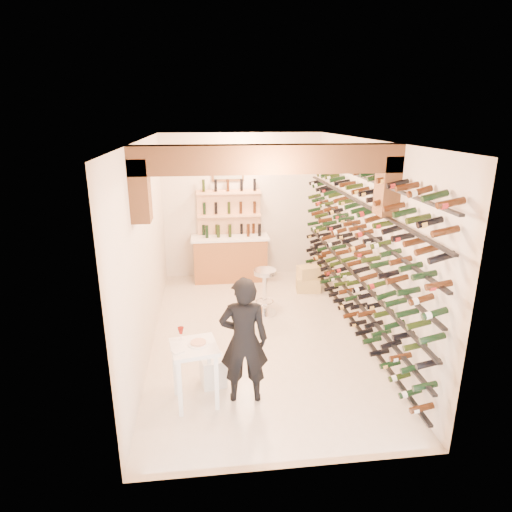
{
  "coord_description": "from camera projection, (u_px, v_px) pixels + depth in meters",
  "views": [
    {
      "loc": [
        -0.82,
        -6.65,
        3.56
      ],
      "look_at": [
        0.0,
        0.3,
        1.3
      ],
      "focal_mm": 30.78,
      "sensor_mm": 36.0,
      "label": 1
    }
  ],
  "objects": [
    {
      "name": "room_shell",
      "position": [
        260.0,
        207.0,
        6.53
      ],
      "size": [
        3.52,
        6.02,
        3.21
      ],
      "color": "beige",
      "rests_on": "ground"
    },
    {
      "name": "tasting_table",
      "position": [
        194.0,
        356.0,
        5.51
      ],
      "size": [
        0.65,
        0.65,
        0.99
      ],
      "rotation": [
        0.0,
        0.0,
        0.18
      ],
      "color": "white",
      "rests_on": "ground"
    },
    {
      "name": "back_shelving",
      "position": [
        229.0,
        227.0,
        9.81
      ],
      "size": [
        1.4,
        0.31,
        2.73
      ],
      "color": "#E1A97E",
      "rests_on": "ground"
    },
    {
      "name": "crate_lower",
      "position": [
        308.0,
        284.0,
        9.25
      ],
      "size": [
        0.53,
        0.4,
        0.3
      ],
      "primitive_type": "cube",
      "rotation": [
        0.0,
        0.0,
        -0.12
      ],
      "color": "tan",
      "rests_on": "ground"
    },
    {
      "name": "ground",
      "position": [
        258.0,
        334.0,
        7.47
      ],
      "size": [
        6.0,
        6.0,
        0.0
      ],
      "primitive_type": "plane",
      "color": "beige",
      "rests_on": "ground"
    },
    {
      "name": "white_stool",
      "position": [
        213.0,
        371.0,
        6.03
      ],
      "size": [
        0.38,
        0.38,
        0.4
      ],
      "primitive_type": "cube",
      "rotation": [
        0.0,
        0.0,
        0.21
      ],
      "color": "white",
      "rests_on": "ground"
    },
    {
      "name": "back_counter",
      "position": [
        230.0,
        257.0,
        9.78
      ],
      "size": [
        1.7,
        0.62,
        1.29
      ],
      "color": "#9C5E30",
      "rests_on": "ground"
    },
    {
      "name": "wine_rack",
      "position": [
        351.0,
        244.0,
        7.17
      ],
      "size": [
        0.32,
        5.7,
        2.56
      ],
      "color": "black",
      "rests_on": "ground"
    },
    {
      "name": "person",
      "position": [
        244.0,
        340.0,
        5.52
      ],
      "size": [
        0.64,
        0.44,
        1.7
      ],
      "primitive_type": "imported",
      "rotation": [
        0.0,
        0.0,
        3.08
      ],
      "color": "black",
      "rests_on": "ground"
    },
    {
      "name": "crate_upper",
      "position": [
        309.0,
        272.0,
        9.17
      ],
      "size": [
        0.48,
        0.38,
        0.25
      ],
      "primitive_type": "cube",
      "rotation": [
        0.0,
        0.0,
        0.2
      ],
      "color": "tan",
      "rests_on": "crate_lower"
    },
    {
      "name": "chrome_barstool",
      "position": [
        265.0,
        289.0,
        8.08
      ],
      "size": [
        0.45,
        0.45,
        0.87
      ],
      "rotation": [
        0.0,
        0.0,
        -0.32
      ],
      "color": "silver",
      "rests_on": "ground"
    }
  ]
}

